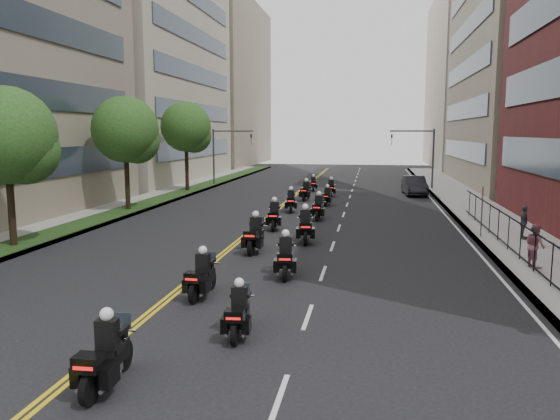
{
  "coord_description": "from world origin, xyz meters",
  "views": [
    {
      "loc": [
        4.94,
        -10.17,
        5.34
      ],
      "look_at": [
        0.67,
        15.14,
        1.64
      ],
      "focal_mm": 35.0,
      "sensor_mm": 36.0,
      "label": 1
    }
  ],
  "objects_px": {
    "motorcycle_3": "(286,258)",
    "parked_sedan": "(414,186)",
    "motorcycle_0": "(105,357)",
    "motorcycle_7": "(319,208)",
    "pedestrian_c": "(524,222)",
    "motorcycle_1": "(239,314)",
    "motorcycle_2": "(202,277)",
    "motorcycle_12": "(313,184)",
    "motorcycle_11": "(331,189)",
    "motorcycle_9": "(327,197)",
    "motorcycle_10": "(306,192)",
    "motorcycle_6": "(274,217)",
    "pedestrian_b": "(535,246)",
    "motorcycle_8": "(291,202)",
    "motorcycle_5": "(305,227)",
    "motorcycle_4": "(255,236)"
  },
  "relations": [
    {
      "from": "motorcycle_3",
      "to": "motorcycle_10",
      "type": "xyz_separation_m",
      "value": [
        -1.97,
        22.65,
        -0.01
      ]
    },
    {
      "from": "motorcycle_2",
      "to": "pedestrian_c",
      "type": "bearing_deg",
      "value": 44.32
    },
    {
      "from": "motorcycle_8",
      "to": "motorcycle_0",
      "type": "bearing_deg",
      "value": -97.77
    },
    {
      "from": "motorcycle_0",
      "to": "motorcycle_10",
      "type": "relative_size",
      "value": 0.99
    },
    {
      "from": "motorcycle_0",
      "to": "motorcycle_10",
      "type": "distance_m",
      "value": 32.1
    },
    {
      "from": "motorcycle_4",
      "to": "motorcycle_7",
      "type": "height_order",
      "value": "motorcycle_4"
    },
    {
      "from": "motorcycle_8",
      "to": "pedestrian_b",
      "type": "xyz_separation_m",
      "value": [
        11.56,
        -13.98,
        0.33
      ]
    },
    {
      "from": "motorcycle_2",
      "to": "motorcycle_12",
      "type": "relative_size",
      "value": 1.09
    },
    {
      "from": "motorcycle_10",
      "to": "motorcycle_12",
      "type": "bearing_deg",
      "value": 96.04
    },
    {
      "from": "motorcycle_2",
      "to": "motorcycle_8",
      "type": "bearing_deg",
      "value": 92.69
    },
    {
      "from": "motorcycle_12",
      "to": "pedestrian_c",
      "type": "distance_m",
      "value": 24.68
    },
    {
      "from": "motorcycle_3",
      "to": "motorcycle_12",
      "type": "xyz_separation_m",
      "value": [
        -2.11,
        29.51,
        -0.09
      ]
    },
    {
      "from": "motorcycle_4",
      "to": "motorcycle_3",
      "type": "bearing_deg",
      "value": -61.43
    },
    {
      "from": "motorcycle_12",
      "to": "motorcycle_8",
      "type": "bearing_deg",
      "value": -97.59
    },
    {
      "from": "motorcycle_1",
      "to": "motorcycle_4",
      "type": "distance_m",
      "value": 10.11
    },
    {
      "from": "motorcycle_6",
      "to": "pedestrian_c",
      "type": "bearing_deg",
      "value": -12.01
    },
    {
      "from": "parked_sedan",
      "to": "motorcycle_5",
      "type": "bearing_deg",
      "value": -111.33
    },
    {
      "from": "motorcycle_11",
      "to": "motorcycle_3",
      "type": "bearing_deg",
      "value": -92.73
    },
    {
      "from": "pedestrian_b",
      "to": "parked_sedan",
      "type": "bearing_deg",
      "value": -10.03
    },
    {
      "from": "motorcycle_6",
      "to": "motorcycle_12",
      "type": "distance_m",
      "value": 19.88
    },
    {
      "from": "motorcycle_0",
      "to": "motorcycle_4",
      "type": "distance_m",
      "value": 13.3
    },
    {
      "from": "motorcycle_0",
      "to": "motorcycle_7",
      "type": "relative_size",
      "value": 0.99
    },
    {
      "from": "motorcycle_0",
      "to": "motorcycle_3",
      "type": "distance_m",
      "value": 9.72
    },
    {
      "from": "motorcycle_0",
      "to": "pedestrian_c",
      "type": "relative_size",
      "value": 1.41
    },
    {
      "from": "motorcycle_12",
      "to": "parked_sedan",
      "type": "distance_m",
      "value": 8.96
    },
    {
      "from": "motorcycle_9",
      "to": "pedestrian_c",
      "type": "height_order",
      "value": "pedestrian_c"
    },
    {
      "from": "motorcycle_2",
      "to": "motorcycle_5",
      "type": "xyz_separation_m",
      "value": [
        2.24,
        9.31,
        0.08
      ]
    },
    {
      "from": "motorcycle_11",
      "to": "motorcycle_1",
      "type": "bearing_deg",
      "value": -93.32
    },
    {
      "from": "motorcycle_9",
      "to": "motorcycle_3",
      "type": "bearing_deg",
      "value": -85.18
    },
    {
      "from": "motorcycle_4",
      "to": "pedestrian_c",
      "type": "xyz_separation_m",
      "value": [
        12.42,
        4.41,
        0.24
      ]
    },
    {
      "from": "motorcycle_3",
      "to": "pedestrian_c",
      "type": "height_order",
      "value": "pedestrian_c"
    },
    {
      "from": "motorcycle_5",
      "to": "pedestrian_b",
      "type": "bearing_deg",
      "value": -30.78
    },
    {
      "from": "motorcycle_9",
      "to": "parked_sedan",
      "type": "relative_size",
      "value": 0.43
    },
    {
      "from": "motorcycle_0",
      "to": "motorcycle_6",
      "type": "xyz_separation_m",
      "value": [
        0.16,
        19.08,
        0.03
      ]
    },
    {
      "from": "motorcycle_11",
      "to": "motorcycle_12",
      "type": "distance_m",
      "value": 4.18
    },
    {
      "from": "motorcycle_7",
      "to": "pedestrian_c",
      "type": "relative_size",
      "value": 1.43
    },
    {
      "from": "motorcycle_0",
      "to": "motorcycle_2",
      "type": "xyz_separation_m",
      "value": [
        0.03,
        6.48,
        -0.02
      ]
    },
    {
      "from": "motorcycle_4",
      "to": "motorcycle_6",
      "type": "bearing_deg",
      "value": 92.95
    },
    {
      "from": "motorcycle_0",
      "to": "motorcycle_1",
      "type": "xyz_separation_m",
      "value": [
        2.03,
        3.33,
        -0.07
      ]
    },
    {
      "from": "motorcycle_7",
      "to": "pedestrian_c",
      "type": "height_order",
      "value": "pedestrian_c"
    },
    {
      "from": "motorcycle_9",
      "to": "pedestrian_b",
      "type": "bearing_deg",
      "value": -57.23
    },
    {
      "from": "motorcycle_11",
      "to": "parked_sedan",
      "type": "distance_m",
      "value": 7.21
    },
    {
      "from": "motorcycle_10",
      "to": "parked_sedan",
      "type": "xyz_separation_m",
      "value": [
        8.65,
        5.17,
        0.12
      ]
    },
    {
      "from": "motorcycle_7",
      "to": "parked_sedan",
      "type": "height_order",
      "value": "motorcycle_7"
    },
    {
      "from": "motorcycle_10",
      "to": "pedestrian_b",
      "type": "relative_size",
      "value": 1.38
    },
    {
      "from": "motorcycle_1",
      "to": "motorcycle_0",
      "type": "bearing_deg",
      "value": -126.09
    },
    {
      "from": "motorcycle_3",
      "to": "parked_sedan",
      "type": "relative_size",
      "value": 0.49
    },
    {
      "from": "pedestrian_c",
      "to": "motorcycle_9",
      "type": "bearing_deg",
      "value": 65.1
    },
    {
      "from": "motorcycle_1",
      "to": "motorcycle_2",
      "type": "height_order",
      "value": "motorcycle_2"
    },
    {
      "from": "pedestrian_c",
      "to": "motorcycle_2",
      "type": "bearing_deg",
      "value": 154.58
    }
  ]
}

